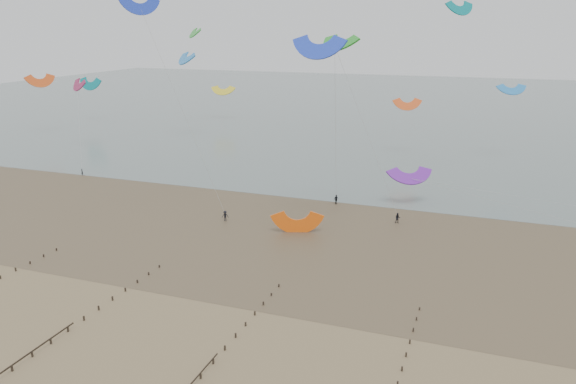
{
  "coord_description": "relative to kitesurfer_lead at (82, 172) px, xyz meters",
  "views": [
    {
      "loc": [
        27.88,
        -49.97,
        32.51
      ],
      "look_at": [
        -0.57,
        28.0,
        8.0
      ],
      "focal_mm": 35.0,
      "sensor_mm": 36.0,
      "label": 1
    }
  ],
  "objects": [
    {
      "name": "kitesurfers",
      "position": [
        82.99,
        -4.09,
        0.14
      ],
      "size": [
        87.26,
        25.22,
        1.86
      ],
      "color": "black",
      "rests_on": "ground"
    },
    {
      "name": "sea_and_shore",
      "position": [
        54.38,
        -15.59,
        -0.74
      ],
      "size": [
        500.0,
        665.0,
        0.03
      ],
      "color": "#475654",
      "rests_on": "ground"
    },
    {
      "name": "grounded_kite",
      "position": [
        58.06,
        -18.04,
        -0.75
      ],
      "size": [
        8.68,
        7.7,
        3.97
      ],
      "primitive_type": null,
      "rotation": [
        1.54,
        0.0,
        0.34
      ],
      "color": "#FF5F10",
      "rests_on": "ground"
    },
    {
      "name": "ground",
      "position": [
        58.46,
        -50.0,
        -0.75
      ],
      "size": [
        500.0,
        500.0,
        0.0
      ],
      "primitive_type": "plane",
      "color": "brown",
      "rests_on": "ground"
    },
    {
      "name": "kitesurfer_lead",
      "position": [
        0.0,
        0.0,
        0.0
      ],
      "size": [
        0.65,
        0.56,
        1.5
      ],
      "primitive_type": "imported",
      "rotation": [
        0.0,
        0.0,
        2.68
      ],
      "color": "black",
      "rests_on": "ground"
    },
    {
      "name": "kites_airborne",
      "position": [
        49.9,
        44.0,
        19.58
      ],
      "size": [
        254.67,
        129.46,
        45.4
      ],
      "color": "blue",
      "rests_on": "ground"
    }
  ]
}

